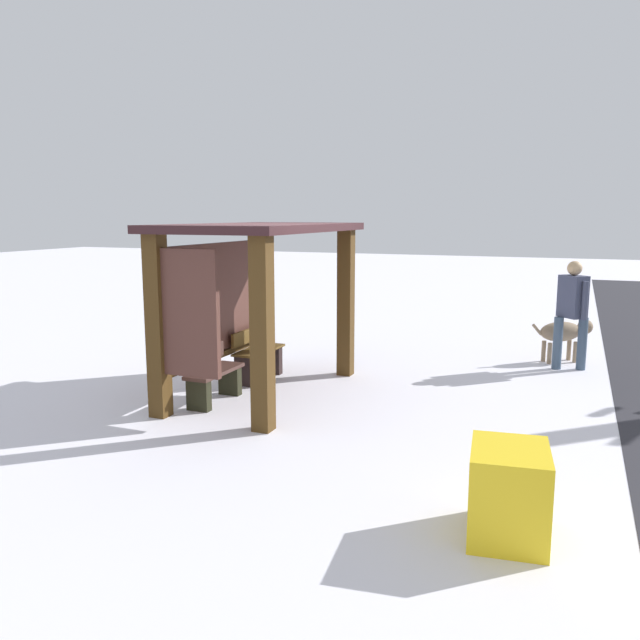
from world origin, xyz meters
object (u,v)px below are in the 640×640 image
at_px(bench_center_inside, 258,358).
at_px(bench_left_inside, 213,378).
at_px(person_walking, 572,307).
at_px(dog, 564,332).
at_px(grit_bin, 509,493).
at_px(bus_shelter, 247,275).

bearing_deg(bench_center_inside, bench_left_inside, -179.92).
relative_size(bench_center_inside, person_walking, 0.57).
height_order(bench_left_inside, dog, bench_left_inside).
xyz_separation_m(bench_left_inside, bench_center_inside, (1.23, 0.00, 0.00)).
xyz_separation_m(bench_left_inside, dog, (4.08, -4.09, 0.17)).
bearing_deg(dog, person_walking, -169.63).
xyz_separation_m(bench_center_inside, person_walking, (2.34, -4.18, 0.66)).
height_order(bench_center_inside, person_walking, person_walking).
bearing_deg(dog, bench_center_inside, 124.96).
relative_size(bench_left_inside, dog, 1.03).
xyz_separation_m(person_walking, grit_bin, (-5.75, 0.34, -0.63)).
bearing_deg(bench_center_inside, bus_shelter, -161.89).
bearing_deg(bus_shelter, grit_bin, -126.82).
distance_m(bench_left_inside, dog, 5.78).
bearing_deg(person_walking, grit_bin, 176.64).
xyz_separation_m(person_walking, dog, (0.52, 0.09, -0.49)).
xyz_separation_m(bench_left_inside, person_walking, (3.57, -4.18, 0.66)).
bearing_deg(bench_center_inside, grit_bin, -131.57).
relative_size(bench_left_inside, bench_center_inside, 1.00).
distance_m(person_walking, dog, 0.72).
relative_size(bus_shelter, bench_left_inside, 3.24).
bearing_deg(bench_left_inside, dog, -45.03).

